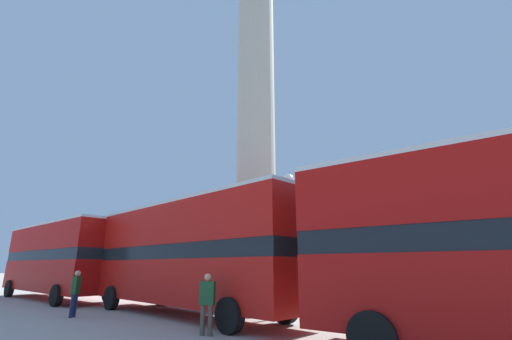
# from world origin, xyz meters

# --- Properties ---
(ground_plane) EXTENTS (200.00, 200.00, 0.00)m
(ground_plane) POSITION_xyz_m (0.00, 0.00, 0.00)
(ground_plane) COLOR #ADA89E
(monument_column) EXTENTS (6.03, 6.03, 26.39)m
(monument_column) POSITION_xyz_m (0.00, 0.00, 10.01)
(monument_column) COLOR #ADA593
(monument_column) RESTS_ON ground_plane
(bus_a) EXTENTS (11.08, 3.09, 4.26)m
(bus_a) POSITION_xyz_m (-10.50, -5.52, 2.36)
(bus_a) COLOR #A80F0C
(bus_a) RESTS_ON ground_plane
(bus_c) EXTENTS (11.51, 3.51, 4.36)m
(bus_c) POSITION_xyz_m (0.60, -4.95, 2.41)
(bus_c) COLOR #B7140F
(bus_c) RESTS_ON ground_plane
(equestrian_statue) EXTENTS (4.04, 3.34, 6.10)m
(equestrian_statue) POSITION_xyz_m (10.03, 5.23, 1.75)
(equestrian_statue) COLOR #ADA593
(equestrian_statue) RESTS_ON ground_plane
(street_lamp) EXTENTS (0.51, 0.51, 5.63)m
(street_lamp) POSITION_xyz_m (3.78, -2.41, 3.59)
(street_lamp) COLOR black
(street_lamp) RESTS_ON ground_plane
(pedestrian_near_lamp) EXTENTS (0.43, 0.44, 1.69)m
(pedestrian_near_lamp) POSITION_xyz_m (-2.38, -7.92, 0.94)
(pedestrian_near_lamp) COLOR #192347
(pedestrian_near_lamp) RESTS_ON ground_plane
(pedestrian_by_plinth) EXTENTS (0.47, 0.34, 1.65)m
(pedestrian_by_plinth) POSITION_xyz_m (4.10, -7.07, 0.91)
(pedestrian_by_plinth) COLOR #4C473D
(pedestrian_by_plinth) RESTS_ON ground_plane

